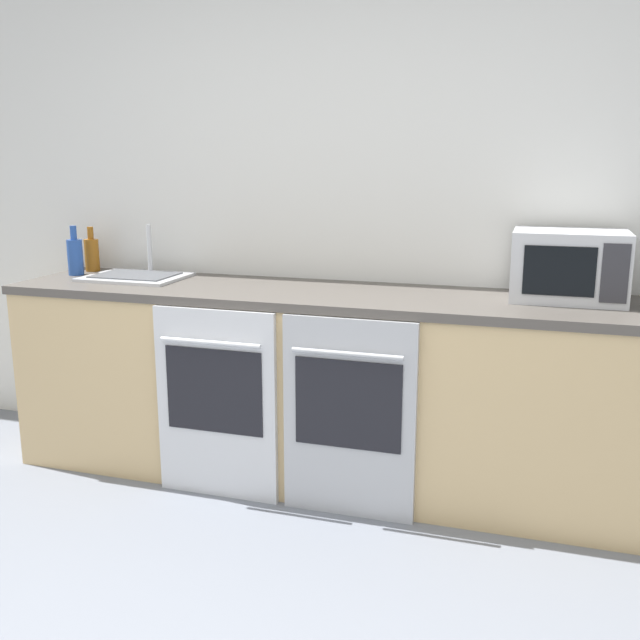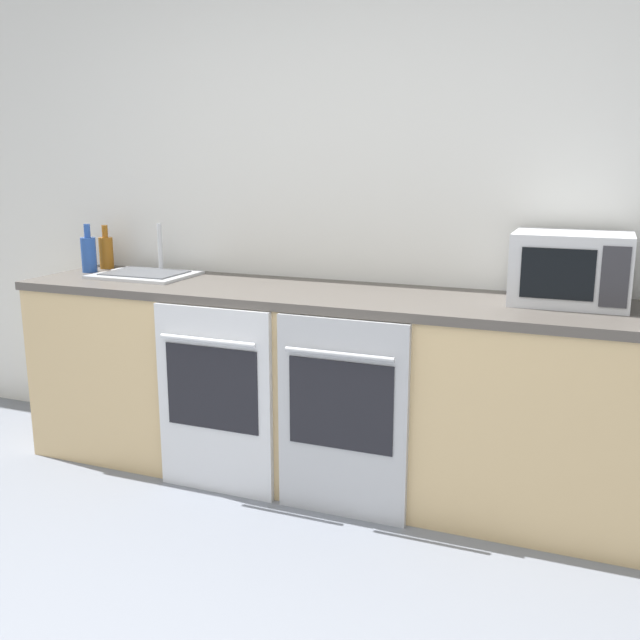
% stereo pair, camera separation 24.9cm
% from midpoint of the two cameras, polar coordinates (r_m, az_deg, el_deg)
% --- Properties ---
extents(wall_back, '(10.00, 0.06, 2.60)m').
position_cam_midpoint_polar(wall_back, '(3.52, 5.34, 9.38)').
color(wall_back, silver).
rests_on(wall_back, ground_plane).
extents(counter_back, '(3.13, 0.66, 0.91)m').
position_cam_midpoint_polar(counter_back, '(3.35, 3.36, -5.45)').
color(counter_back, tan).
rests_on(counter_back, ground_plane).
extents(oven_left, '(0.57, 0.06, 0.87)m').
position_cam_midpoint_polar(oven_left, '(3.24, -6.32, -6.44)').
color(oven_left, silver).
rests_on(oven_left, ground_plane).
extents(oven_right, '(0.57, 0.06, 0.87)m').
position_cam_midpoint_polar(oven_right, '(3.02, 4.11, -7.88)').
color(oven_right, '#A8AAAF').
rests_on(oven_right, ground_plane).
extents(microwave, '(0.47, 0.35, 0.30)m').
position_cam_midpoint_polar(microwave, '(3.17, 21.59, 3.84)').
color(microwave, '#B7BABF').
rests_on(microwave, counter_back).
extents(bottle_amber, '(0.08, 0.08, 0.24)m').
position_cam_midpoint_polar(bottle_amber, '(4.07, -15.07, 5.30)').
color(bottle_amber, '#8C5114').
rests_on(bottle_amber, counter_back).
extents(bottle_blue, '(0.08, 0.08, 0.26)m').
position_cam_midpoint_polar(bottle_blue, '(3.96, -16.32, 5.13)').
color(bottle_blue, '#234793').
rests_on(bottle_blue, counter_back).
extents(sink, '(0.49, 0.38, 0.26)m').
position_cam_midpoint_polar(sink, '(3.76, -11.97, 3.67)').
color(sink, '#B7BABF').
rests_on(sink, counter_back).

